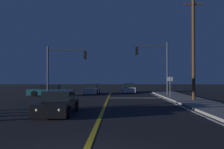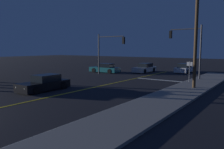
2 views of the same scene
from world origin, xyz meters
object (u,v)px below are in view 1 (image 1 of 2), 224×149
at_px(car_side_waiting_white, 129,89).
at_px(car_far_approaching_black, 58,104).
at_px(traffic_signal_near_right, 156,61).
at_px(car_lead_oncoming_silver, 92,89).
at_px(car_following_oncoming_teal, 49,91).
at_px(street_sign_corner, 170,84).
at_px(traffic_signal_far_left, 62,63).
at_px(utility_pole_right, 193,42).

relative_size(car_side_waiting_white, car_far_approaching_black, 0.98).
bearing_deg(traffic_signal_near_right, car_lead_oncoming_silver, -28.84).
xyz_separation_m(car_far_approaching_black, car_following_oncoming_teal, (-4.61, 14.62, -0.00)).
xyz_separation_m(car_side_waiting_white, car_lead_oncoming_silver, (-5.00, -3.22, 0.00)).
height_order(car_side_waiting_white, street_sign_corner, street_sign_corner).
xyz_separation_m(car_following_oncoming_teal, traffic_signal_far_left, (2.05, -2.03, 3.14)).
relative_size(car_lead_oncoming_silver, traffic_signal_far_left, 0.85).
distance_m(utility_pole_right, street_sign_corner, 5.18).
bearing_deg(car_lead_oncoming_silver, car_side_waiting_white, -146.26).
bearing_deg(car_following_oncoming_teal, car_side_waiting_white, -57.24).
relative_size(car_far_approaching_black, traffic_signal_far_left, 0.83).
distance_m(car_far_approaching_black, street_sign_corner, 14.29).
bearing_deg(car_side_waiting_white, car_far_approaching_black, -102.11).
relative_size(car_far_approaching_black, street_sign_corner, 2.05).
bearing_deg(car_following_oncoming_teal, car_far_approaching_black, -165.04).
bearing_deg(street_sign_corner, car_side_waiting_white, 109.95).
xyz_separation_m(car_lead_oncoming_silver, car_following_oncoming_teal, (-4.71, -3.65, -0.00)).
bearing_deg(traffic_signal_far_left, car_lead_oncoming_silver, 64.92).
bearing_deg(car_side_waiting_white, car_following_oncoming_teal, -143.45).
bearing_deg(car_following_oncoming_teal, traffic_signal_far_left, -137.16).
distance_m(car_lead_oncoming_silver, utility_pole_right, 15.22).
height_order(car_following_oncoming_teal, traffic_signal_near_right, traffic_signal_near_right).
bearing_deg(traffic_signal_far_left, car_far_approaching_black, -78.54).
height_order(car_side_waiting_white, traffic_signal_near_right, traffic_signal_near_right).
distance_m(car_side_waiting_white, utility_pole_right, 15.24).
xyz_separation_m(traffic_signal_near_right, traffic_signal_far_left, (-10.44, -1.40, -0.36)).
bearing_deg(traffic_signal_near_right, car_side_waiting_white, -69.71).
xyz_separation_m(car_following_oncoming_teal, street_sign_corner, (13.45, -3.43, 0.93)).
bearing_deg(traffic_signal_near_right, street_sign_corner, 109.02).
distance_m(car_side_waiting_white, traffic_signal_far_left, 12.16).
height_order(car_lead_oncoming_silver, car_far_approaching_black, same).
bearing_deg(car_following_oncoming_teal, street_sign_corner, -106.82).
height_order(car_far_approaching_black, street_sign_corner, street_sign_corner).
height_order(car_following_oncoming_teal, traffic_signal_far_left, traffic_signal_far_left).
bearing_deg(utility_pole_right, street_sign_corner, 113.33).
bearing_deg(car_far_approaching_black, utility_pole_right, -143.25).
distance_m(car_far_approaching_black, traffic_signal_far_left, 13.22).
bearing_deg(street_sign_corner, traffic_signal_far_left, 173.00).
xyz_separation_m(car_far_approaching_black, traffic_signal_near_right, (7.88, 13.99, 3.49)).
bearing_deg(street_sign_corner, car_following_oncoming_teal, 165.71).
distance_m(car_side_waiting_white, traffic_signal_near_right, 8.73).
distance_m(traffic_signal_far_left, street_sign_corner, 11.70).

